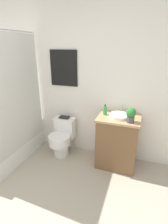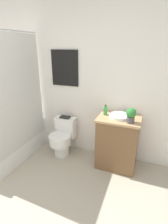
# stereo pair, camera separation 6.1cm
# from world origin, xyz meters

# --- Properties ---
(wall_back) EXTENTS (3.40, 0.07, 2.50)m
(wall_back) POSITION_xyz_m (-0.00, 2.06, 1.25)
(wall_back) COLOR white
(wall_back) RESTS_ON ground_plane
(shower_area) EXTENTS (0.66, 1.35, 1.98)m
(shower_area) POSITION_xyz_m (-0.85, 1.36, 0.29)
(shower_area) COLOR white
(shower_area) RESTS_ON ground_plane
(toilet) EXTENTS (0.36, 0.49, 0.63)m
(toilet) POSITION_xyz_m (-0.04, 1.78, 0.32)
(toilet) COLOR white
(toilet) RESTS_ON ground_plane
(vanity) EXTENTS (0.61, 0.46, 0.81)m
(vanity) POSITION_xyz_m (0.89, 1.79, 0.41)
(vanity) COLOR brown
(vanity) RESTS_ON ground_plane
(sink) EXTENTS (0.30, 0.34, 0.13)m
(sink) POSITION_xyz_m (0.89, 1.82, 0.83)
(sink) COLOR white
(sink) RESTS_ON vanity
(soap_bottle) EXTENTS (0.06, 0.06, 0.16)m
(soap_bottle) POSITION_xyz_m (0.67, 1.84, 0.88)
(soap_bottle) COLOR green
(soap_bottle) RESTS_ON vanity
(potted_plant) EXTENTS (0.13, 0.13, 0.21)m
(potted_plant) POSITION_xyz_m (1.06, 1.68, 0.92)
(potted_plant) COLOR #4C4C51
(potted_plant) RESTS_ON vanity
(book_on_tank) EXTENTS (0.17, 0.11, 0.02)m
(book_on_tank) POSITION_xyz_m (-0.04, 1.91, 0.64)
(book_on_tank) COLOR black
(book_on_tank) RESTS_ON toilet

